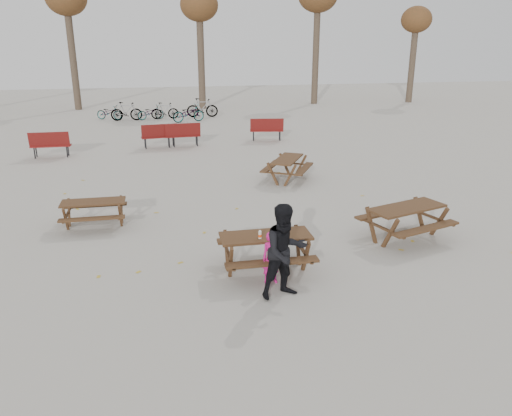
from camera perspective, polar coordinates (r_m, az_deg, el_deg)
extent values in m
plane|color=gray|center=(10.20, 1.09, -7.12)|extent=(80.00, 80.00, 0.00)
cube|color=#352013|center=(9.90, 1.11, -3.22)|extent=(1.80, 0.70, 0.05)
cube|color=#352013|center=(9.48, 1.87, -6.24)|extent=(1.80, 0.25, 0.05)
cube|color=#352013|center=(10.55, 0.42, -3.52)|extent=(1.80, 0.25, 0.05)
cylinder|color=#352013|center=(9.66, -2.90, -6.31)|extent=(0.08, 0.08, 0.73)
cylinder|color=#352013|center=(10.20, -3.39, -4.90)|extent=(0.08, 0.08, 0.73)
cylinder|color=#352013|center=(9.96, 5.71, -5.58)|extent=(0.08, 0.08, 0.73)
cylinder|color=#352013|center=(10.48, 4.78, -4.25)|extent=(0.08, 0.08, 0.73)
cube|color=white|center=(9.90, 2.59, -2.97)|extent=(0.18, 0.11, 0.03)
ellipsoid|color=tan|center=(9.88, 2.60, -2.74)|extent=(0.14, 0.06, 0.05)
cylinder|color=silver|center=(9.68, 0.46, -3.09)|extent=(0.06, 0.06, 0.15)
cylinder|color=#F1450C|center=(9.69, 0.46, -3.19)|extent=(0.07, 0.07, 0.05)
cylinder|color=white|center=(9.65, 0.46, -2.62)|extent=(0.03, 0.03, 0.02)
imported|color=#D11A7B|center=(9.51, 1.78, -5.73)|extent=(0.40, 0.28, 1.03)
imported|color=black|center=(8.89, 3.35, -4.99)|extent=(1.00, 0.87, 1.76)
imported|color=black|center=(30.15, -16.42, 10.43)|extent=(1.61, 1.09, 0.80)
imported|color=black|center=(29.48, -14.60, 10.64)|extent=(1.74, 0.52, 1.04)
imported|color=black|center=(29.60, -11.95, 10.64)|extent=(1.63, 0.95, 0.81)
imported|color=black|center=(29.65, -10.38, 10.88)|extent=(1.58, 0.50, 0.94)
imported|color=black|center=(28.38, -7.74, 10.68)|extent=(1.92, 1.14, 0.95)
imported|color=black|center=(30.02, -6.16, 11.33)|extent=(1.86, 0.68, 1.10)
cylinder|color=#382B21|center=(34.85, -20.18, 15.67)|extent=(0.44, 0.44, 6.30)
cylinder|color=#382B21|center=(33.62, -6.29, 16.29)|extent=(0.44, 0.44, 5.95)
ellipsoid|color=brown|center=(33.64, -6.51, 22.08)|extent=(2.38, 2.38, 2.02)
cylinder|color=#382B21|center=(36.17, 6.85, 17.00)|extent=(0.44, 0.44, 6.65)
cylinder|color=#382B21|center=(38.45, 17.41, 15.37)|extent=(0.44, 0.44, 5.25)
ellipsoid|color=brown|center=(38.42, 17.87, 19.82)|extent=(2.10, 2.10, 1.79)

